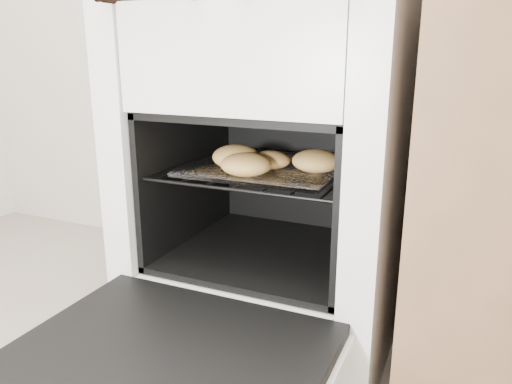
# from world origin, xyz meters

# --- Properties ---
(stove) EXTENTS (0.66, 0.74, 1.02)m
(stove) POSITION_xyz_m (0.09, 1.13, 0.50)
(stove) COLOR silver
(stove) RESTS_ON ground
(oven_door) EXTENTS (0.60, 0.47, 0.04)m
(oven_door) POSITION_xyz_m (0.09, 0.57, 0.22)
(oven_door) COLOR black
(oven_door) RESTS_ON stove
(oven_rack) EXTENTS (0.48, 0.47, 0.01)m
(oven_rack) POSITION_xyz_m (0.09, 1.06, 0.48)
(oven_rack) COLOR black
(oven_rack) RESTS_ON stove
(foil_sheet) EXTENTS (0.38, 0.33, 0.01)m
(foil_sheet) POSITION_xyz_m (0.09, 1.03, 0.49)
(foil_sheet) COLOR white
(foil_sheet) RESTS_ON oven_rack
(baked_rolls) EXTENTS (0.32, 0.24, 0.06)m
(baked_rolls) POSITION_xyz_m (0.11, 0.99, 0.52)
(baked_rolls) COLOR tan
(baked_rolls) RESTS_ON foil_sheet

